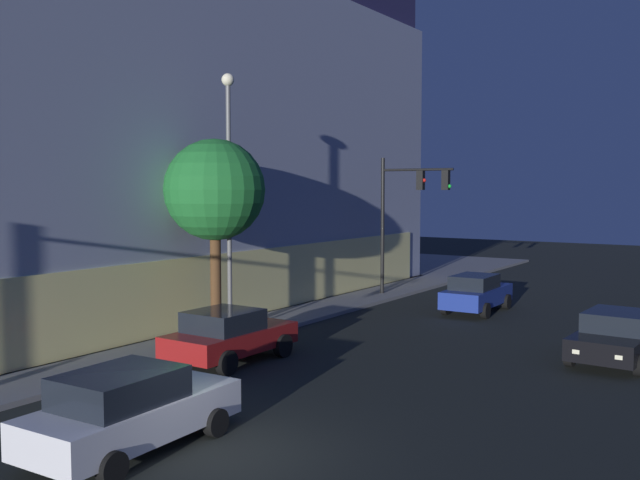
{
  "coord_description": "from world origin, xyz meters",
  "views": [
    {
      "loc": [
        -10.02,
        -8.96,
        5.21
      ],
      "look_at": [
        8.06,
        3.03,
        3.63
      ],
      "focal_mm": 39.39,
      "sensor_mm": 36.0,
      "label": 1
    }
  ],
  "objects_px": {
    "car_white": "(130,409)",
    "street_lamp_sidewalk": "(229,175)",
    "car_blue": "(476,293)",
    "traffic_light_far_corner": "(408,201)",
    "car_red": "(229,335)",
    "car_black": "(616,336)",
    "sidewalk_tree": "(215,191)",
    "modern_building": "(32,130)"
  },
  "relations": [
    {
      "from": "street_lamp_sidewalk",
      "to": "car_blue",
      "type": "relative_size",
      "value": 2.05
    },
    {
      "from": "car_black",
      "to": "car_blue",
      "type": "bearing_deg",
      "value": 48.43
    },
    {
      "from": "sidewalk_tree",
      "to": "car_black",
      "type": "bearing_deg",
      "value": -71.39
    },
    {
      "from": "street_lamp_sidewalk",
      "to": "car_black",
      "type": "relative_size",
      "value": 2.2
    },
    {
      "from": "modern_building",
      "to": "car_blue",
      "type": "distance_m",
      "value": 23.95
    },
    {
      "from": "car_blue",
      "to": "traffic_light_far_corner",
      "type": "bearing_deg",
      "value": 66.42
    },
    {
      "from": "car_red",
      "to": "modern_building",
      "type": "bearing_deg",
      "value": 71.1
    },
    {
      "from": "car_red",
      "to": "car_blue",
      "type": "height_order",
      "value": "car_blue"
    },
    {
      "from": "street_lamp_sidewalk",
      "to": "modern_building",
      "type": "bearing_deg",
      "value": 77.0
    },
    {
      "from": "traffic_light_far_corner",
      "to": "street_lamp_sidewalk",
      "type": "xyz_separation_m",
      "value": [
        -11.53,
        1.12,
        1.05
      ]
    },
    {
      "from": "car_white",
      "to": "street_lamp_sidewalk",
      "type": "bearing_deg",
      "value": 30.07
    },
    {
      "from": "car_red",
      "to": "car_blue",
      "type": "distance_m",
      "value": 12.71
    },
    {
      "from": "sidewalk_tree",
      "to": "car_blue",
      "type": "height_order",
      "value": "sidewalk_tree"
    },
    {
      "from": "traffic_light_far_corner",
      "to": "car_white",
      "type": "bearing_deg",
      "value": -168.53
    },
    {
      "from": "traffic_light_far_corner",
      "to": "car_blue",
      "type": "xyz_separation_m",
      "value": [
        -1.82,
        -4.17,
        -3.84
      ]
    },
    {
      "from": "modern_building",
      "to": "car_red",
      "type": "xyz_separation_m",
      "value": [
        -6.48,
        -18.93,
        -7.45
      ]
    },
    {
      "from": "traffic_light_far_corner",
      "to": "car_blue",
      "type": "height_order",
      "value": "traffic_light_far_corner"
    },
    {
      "from": "car_white",
      "to": "car_blue",
      "type": "bearing_deg",
      "value": 0.1
    },
    {
      "from": "car_white",
      "to": "car_red",
      "type": "relative_size",
      "value": 1.09
    },
    {
      "from": "modern_building",
      "to": "car_black",
      "type": "height_order",
      "value": "modern_building"
    },
    {
      "from": "modern_building",
      "to": "car_black",
      "type": "distance_m",
      "value": 29.63
    },
    {
      "from": "sidewalk_tree",
      "to": "car_red",
      "type": "xyz_separation_m",
      "value": [
        -2.28,
        -2.56,
        -4.33
      ]
    },
    {
      "from": "modern_building",
      "to": "traffic_light_far_corner",
      "type": "xyz_separation_m",
      "value": [
        7.67,
        -17.83,
        -3.61
      ]
    },
    {
      "from": "sidewalk_tree",
      "to": "car_white",
      "type": "relative_size",
      "value": 1.47
    },
    {
      "from": "traffic_light_far_corner",
      "to": "car_white",
      "type": "height_order",
      "value": "traffic_light_far_corner"
    },
    {
      "from": "sidewalk_tree",
      "to": "car_white",
      "type": "distance_m",
      "value": 11.36
    },
    {
      "from": "modern_building",
      "to": "car_white",
      "type": "distance_m",
      "value": 26.67
    },
    {
      "from": "car_black",
      "to": "car_blue",
      "type": "relative_size",
      "value": 0.93
    },
    {
      "from": "car_white",
      "to": "car_black",
      "type": "height_order",
      "value": "car_white"
    },
    {
      "from": "traffic_light_far_corner",
      "to": "car_black",
      "type": "xyz_separation_m",
      "value": [
        -7.73,
        -10.83,
        -3.87
      ]
    },
    {
      "from": "street_lamp_sidewalk",
      "to": "sidewalk_tree",
      "type": "relative_size",
      "value": 1.33
    },
    {
      "from": "sidewalk_tree",
      "to": "traffic_light_far_corner",
      "type": "bearing_deg",
      "value": -7.01
    },
    {
      "from": "car_white",
      "to": "car_red",
      "type": "xyz_separation_m",
      "value": [
        6.57,
        3.1,
        -0.01
      ]
    },
    {
      "from": "sidewalk_tree",
      "to": "car_blue",
      "type": "bearing_deg",
      "value": -29.26
    },
    {
      "from": "traffic_light_far_corner",
      "to": "sidewalk_tree",
      "type": "xyz_separation_m",
      "value": [
        -11.87,
        1.46,
        0.49
      ]
    },
    {
      "from": "car_black",
      "to": "car_red",
      "type": "bearing_deg",
      "value": 123.42
    },
    {
      "from": "street_lamp_sidewalk",
      "to": "sidewalk_tree",
      "type": "xyz_separation_m",
      "value": [
        -0.34,
        0.34,
        -0.56
      ]
    },
    {
      "from": "car_white",
      "to": "car_blue",
      "type": "distance_m",
      "value": 18.9
    },
    {
      "from": "sidewalk_tree",
      "to": "car_red",
      "type": "distance_m",
      "value": 5.52
    },
    {
      "from": "modern_building",
      "to": "car_blue",
      "type": "bearing_deg",
      "value": -75.11
    },
    {
      "from": "sidewalk_tree",
      "to": "street_lamp_sidewalk",
      "type": "bearing_deg",
      "value": -45.24
    },
    {
      "from": "traffic_light_far_corner",
      "to": "car_red",
      "type": "height_order",
      "value": "traffic_light_far_corner"
    }
  ]
}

